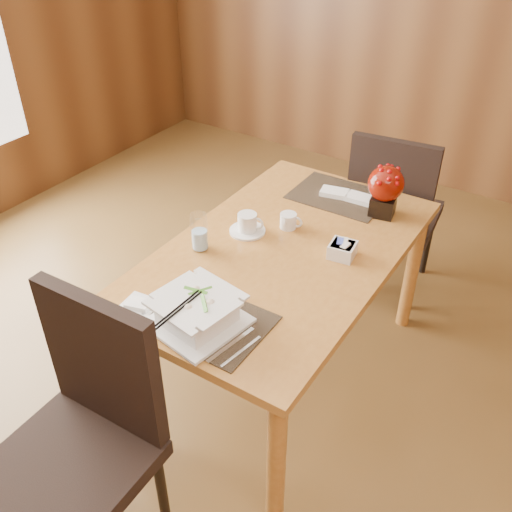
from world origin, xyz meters
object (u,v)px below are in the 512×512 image
Objects in this scene: sugar_caddy at (342,250)px; bread_plate at (139,307)px; coffee_cup at (247,224)px; berry_decor at (385,188)px; dining_table at (282,267)px; water_glass at (199,232)px; far_chair at (392,207)px; near_chair at (84,427)px; creamer_jug at (288,221)px; soup_setting at (197,312)px.

sugar_caddy is 0.78× the size of bread_plate.
berry_decor is (0.45, 0.47, 0.10)m from coffee_cup.
dining_table is at bearing -116.08° from berry_decor.
coffee_cup is at bearing 66.29° from water_glass.
far_chair is (-0.07, 0.82, -0.22)m from sugar_caddy.
near_chair is (-0.14, -1.05, -0.06)m from dining_table.
far_chair reaches higher than coffee_cup.
bread_plate is 0.13× the size of near_chair.
dining_table is 0.61m from berry_decor.
coffee_cup is at bearing 85.28° from bread_plate.
far_chair is (0.47, 1.09, -0.27)m from water_glass.
bread_plate is at bearing -94.72° from coffee_cup.
water_glass is (-0.10, -0.22, 0.04)m from coffee_cup.
coffee_cup is 0.96× the size of water_glass.
creamer_jug is (0.23, 0.35, -0.05)m from water_glass.
dining_table is 1.43× the size of near_chair.
water_glass is (-0.29, 0.39, 0.02)m from soup_setting.
creamer_jug is 0.09× the size of near_chair.
berry_decor is 1.63m from near_chair.
coffee_cup is at bearing 171.01° from dining_table.
far_chair is at bearing 66.95° from water_glass.
creamer_jug is 0.81m from far_chair.
berry_decor reaches higher than sugar_caddy.
far_chair reaches higher than soup_setting.
coffee_cup is 0.44m from sugar_caddy.
far_chair reaches higher than sugar_caddy.
near_chair reaches higher than coffee_cup.
sugar_caddy is (0.44, 0.06, -0.01)m from coffee_cup.
water_glass is 0.91m from near_chair.
berry_decor is at bearing 86.25° from soup_setting.
soup_setting reaches higher than dining_table.
berry_decor reaches higher than water_glass.
soup_setting is at bearing -94.82° from creamer_jug.
soup_setting is at bearing -72.82° from coffee_cup.
sugar_caddy is 1.21m from near_chair.
bread_plate is 0.47m from near_chair.
bread_plate is (-0.05, -0.66, -0.03)m from coffee_cup.
creamer_jug is at bearing 56.57° from water_glass.
sugar_caddy is 0.10× the size of far_chair.
coffee_cup reaches higher than dining_table.
berry_decor reaches higher than creamer_jug.
coffee_cup is 1.55× the size of sugar_caddy.
near_chair is 1.98m from far_chair.
creamer_jug is at bearing 166.25° from sugar_caddy.
sugar_caddy is (0.54, 0.28, -0.05)m from water_glass.
bread_plate is at bearing 104.02° from near_chair.
near_chair is (0.12, -0.42, -0.16)m from bread_plate.
sugar_caddy is at bearing 27.27° from water_glass.
near_chair is at bearing -95.45° from soup_setting.
water_glass is at bearing -128.34° from berry_decor.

